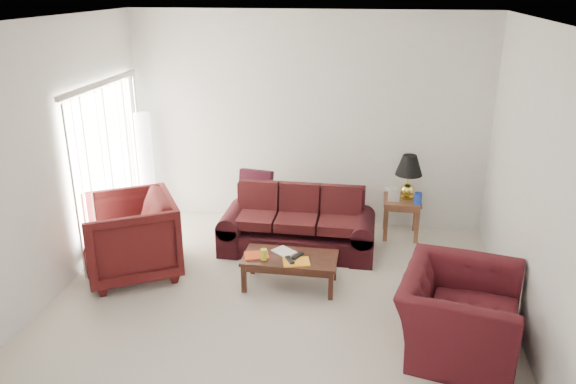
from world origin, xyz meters
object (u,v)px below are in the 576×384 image
object	(u,v)px
end_table	(401,217)
armchair_right	(459,314)
floor_lamp	(146,166)
coffee_table	(290,271)
armchair_left	(129,237)
sofa	(298,222)

from	to	relation	value
end_table	armchair_right	world-z (taller)	armchair_right
armchair_right	floor_lamp	bearing A→B (deg)	70.78
armchair_right	coffee_table	bearing A→B (deg)	74.95
armchair_left	coffee_table	distance (m)	1.96
floor_lamp	coffee_table	bearing A→B (deg)	-34.83
armchair_left	sofa	bearing A→B (deg)	85.54
sofa	end_table	bearing A→B (deg)	26.24
sofa	floor_lamp	bearing A→B (deg)	161.41
end_table	armchair_left	distance (m)	3.63
end_table	floor_lamp	xyz separation A→B (m)	(-3.69, 0.05, 0.54)
end_table	armchair_right	distance (m)	2.59
sofa	floor_lamp	xyz separation A→B (m)	(-2.35, 0.74, 0.40)
end_table	floor_lamp	size ratio (longest dim) A/B	0.34
sofa	armchair_left	xyz separation A→B (m)	(-1.89, -0.94, 0.08)
sofa	floor_lamp	distance (m)	2.49
end_table	coffee_table	xyz separation A→B (m)	(-1.30, -1.61, -0.09)
end_table	armchair_right	xyz separation A→B (m)	(0.47, -2.55, 0.12)
armchair_left	armchair_right	distance (m)	3.81
sofa	armchair_left	world-z (taller)	armchair_left
end_table	armchair_right	size ratio (longest dim) A/B	0.45
sofa	coffee_table	bearing A→B (deg)	-88.05
sofa	armchair_left	distance (m)	2.11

